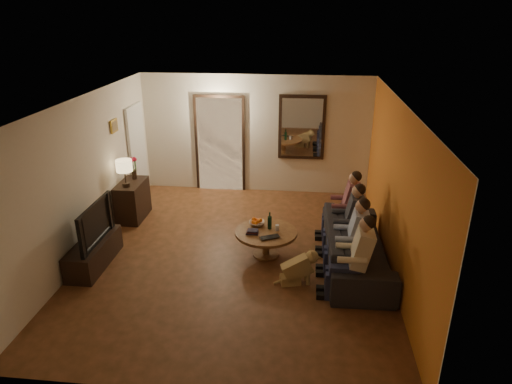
# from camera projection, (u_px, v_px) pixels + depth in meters

# --- Properties ---
(floor) EXTENTS (5.00, 6.00, 0.01)m
(floor) POSITION_uv_depth(u_px,v_px,m) (237.00, 255.00, 7.73)
(floor) COLOR #482D13
(floor) RESTS_ON ground
(ceiling) EXTENTS (5.00, 6.00, 0.01)m
(ceiling) POSITION_uv_depth(u_px,v_px,m) (234.00, 102.00, 6.75)
(ceiling) COLOR white
(ceiling) RESTS_ON back_wall
(back_wall) EXTENTS (5.00, 0.02, 2.60)m
(back_wall) POSITION_uv_depth(u_px,v_px,m) (256.00, 135.00, 10.00)
(back_wall) COLOR beige
(back_wall) RESTS_ON floor
(front_wall) EXTENTS (5.00, 0.02, 2.60)m
(front_wall) POSITION_uv_depth(u_px,v_px,m) (189.00, 293.00, 4.48)
(front_wall) COLOR beige
(front_wall) RESTS_ON floor
(left_wall) EXTENTS (0.02, 6.00, 2.60)m
(left_wall) POSITION_uv_depth(u_px,v_px,m) (85.00, 178.00, 7.49)
(left_wall) COLOR beige
(left_wall) RESTS_ON floor
(right_wall) EXTENTS (0.02, 6.00, 2.60)m
(right_wall) POSITION_uv_depth(u_px,v_px,m) (396.00, 190.00, 6.99)
(right_wall) COLOR beige
(right_wall) RESTS_ON floor
(orange_accent) EXTENTS (0.01, 6.00, 2.60)m
(orange_accent) POSITION_uv_depth(u_px,v_px,m) (396.00, 190.00, 6.99)
(orange_accent) COLOR orange
(orange_accent) RESTS_ON right_wall
(kitchen_doorway) EXTENTS (1.00, 0.06, 2.10)m
(kitchen_doorway) POSITION_uv_depth(u_px,v_px,m) (220.00, 145.00, 10.16)
(kitchen_doorway) COLOR #FFE0A5
(kitchen_doorway) RESTS_ON floor
(door_trim) EXTENTS (1.12, 0.04, 2.22)m
(door_trim) POSITION_uv_depth(u_px,v_px,m) (220.00, 145.00, 10.15)
(door_trim) COLOR black
(door_trim) RESTS_ON floor
(fridge_glimpse) EXTENTS (0.45, 0.03, 1.70)m
(fridge_glimpse) POSITION_uv_depth(u_px,v_px,m) (231.00, 152.00, 10.19)
(fridge_glimpse) COLOR silver
(fridge_glimpse) RESTS_ON floor
(mirror_frame) EXTENTS (1.00, 0.05, 1.40)m
(mirror_frame) POSITION_uv_depth(u_px,v_px,m) (302.00, 127.00, 9.79)
(mirror_frame) COLOR black
(mirror_frame) RESTS_ON back_wall
(mirror_glass) EXTENTS (0.86, 0.02, 1.26)m
(mirror_glass) POSITION_uv_depth(u_px,v_px,m) (302.00, 128.00, 9.76)
(mirror_glass) COLOR white
(mirror_glass) RESTS_ON back_wall
(white_door) EXTENTS (0.06, 0.85, 2.04)m
(white_door) POSITION_uv_depth(u_px,v_px,m) (138.00, 153.00, 9.71)
(white_door) COLOR white
(white_door) RESTS_ON floor
(framed_art) EXTENTS (0.03, 0.28, 0.24)m
(framed_art) POSITION_uv_depth(u_px,v_px,m) (114.00, 126.00, 8.47)
(framed_art) COLOR #B28C33
(framed_art) RESTS_ON left_wall
(art_canvas) EXTENTS (0.01, 0.22, 0.18)m
(art_canvas) POSITION_uv_depth(u_px,v_px,m) (115.00, 126.00, 8.47)
(art_canvas) COLOR brown
(art_canvas) RESTS_ON left_wall
(dresser) EXTENTS (0.45, 0.84, 0.75)m
(dresser) POSITION_uv_depth(u_px,v_px,m) (133.00, 200.00, 8.97)
(dresser) COLOR black
(dresser) RESTS_ON floor
(table_lamp) EXTENTS (0.30, 0.30, 0.54)m
(table_lamp) POSITION_uv_depth(u_px,v_px,m) (125.00, 173.00, 8.52)
(table_lamp) COLOR beige
(table_lamp) RESTS_ON dresser
(flower_vase) EXTENTS (0.14, 0.14, 0.44)m
(flower_vase) POSITION_uv_depth(u_px,v_px,m) (133.00, 168.00, 8.94)
(flower_vase) COLOR red
(flower_vase) RESTS_ON dresser
(tv_stand) EXTENTS (0.45, 1.27, 0.42)m
(tv_stand) POSITION_uv_depth(u_px,v_px,m) (94.00, 253.00, 7.37)
(tv_stand) COLOR black
(tv_stand) RESTS_ON floor
(tv) EXTENTS (1.14, 0.15, 0.66)m
(tv) POSITION_uv_depth(u_px,v_px,m) (89.00, 223.00, 7.17)
(tv) COLOR black
(tv) RESTS_ON tv_stand
(sofa) EXTENTS (2.44, 1.00, 0.71)m
(sofa) POSITION_uv_depth(u_px,v_px,m) (356.00, 246.00, 7.31)
(sofa) COLOR black
(sofa) RESTS_ON floor
(person_a) EXTENTS (0.60, 0.40, 1.20)m
(person_a) POSITION_uv_depth(u_px,v_px,m) (356.00, 261.00, 6.40)
(person_a) COLOR tan
(person_a) RESTS_ON sofa
(person_b) EXTENTS (0.60, 0.40, 1.20)m
(person_b) POSITION_uv_depth(u_px,v_px,m) (352.00, 241.00, 6.95)
(person_b) COLOR tan
(person_b) RESTS_ON sofa
(person_c) EXTENTS (0.60, 0.40, 1.20)m
(person_c) POSITION_uv_depth(u_px,v_px,m) (349.00, 223.00, 7.50)
(person_c) COLOR tan
(person_c) RESTS_ON sofa
(person_d) EXTENTS (0.60, 0.40, 1.20)m
(person_d) POSITION_uv_depth(u_px,v_px,m) (347.00, 208.00, 8.06)
(person_d) COLOR tan
(person_d) RESTS_ON sofa
(dog) EXTENTS (0.60, 0.37, 0.56)m
(dog) POSITION_uv_depth(u_px,v_px,m) (297.00, 267.00, 6.85)
(dog) COLOR #A4834B
(dog) RESTS_ON floor
(coffee_table) EXTENTS (1.18, 1.18, 0.45)m
(coffee_table) POSITION_uv_depth(u_px,v_px,m) (266.00, 243.00, 7.66)
(coffee_table) COLOR brown
(coffee_table) RESTS_ON floor
(bowl) EXTENTS (0.26, 0.26, 0.06)m
(bowl) POSITION_uv_depth(u_px,v_px,m) (257.00, 223.00, 7.78)
(bowl) COLOR white
(bowl) RESTS_ON coffee_table
(oranges) EXTENTS (0.20, 0.20, 0.08)m
(oranges) POSITION_uv_depth(u_px,v_px,m) (257.00, 220.00, 7.75)
(oranges) COLOR orange
(oranges) RESTS_ON bowl
(wine_bottle) EXTENTS (0.07, 0.07, 0.31)m
(wine_bottle) POSITION_uv_depth(u_px,v_px,m) (270.00, 220.00, 7.60)
(wine_bottle) COLOR black
(wine_bottle) RESTS_ON coffee_table
(wine_glass) EXTENTS (0.06, 0.06, 0.10)m
(wine_glass) POSITION_uv_depth(u_px,v_px,m) (277.00, 228.00, 7.58)
(wine_glass) COLOR silver
(wine_glass) RESTS_ON coffee_table
(book_stack) EXTENTS (0.20, 0.15, 0.07)m
(book_stack) POSITION_uv_depth(u_px,v_px,m) (252.00, 231.00, 7.49)
(book_stack) COLOR black
(book_stack) RESTS_ON coffee_table
(laptop) EXTENTS (0.39, 0.33, 0.03)m
(laptop) POSITION_uv_depth(u_px,v_px,m) (271.00, 239.00, 7.30)
(laptop) COLOR black
(laptop) RESTS_ON coffee_table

